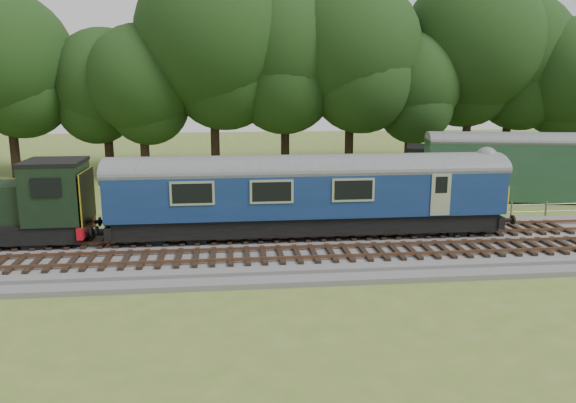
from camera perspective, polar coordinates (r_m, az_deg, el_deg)
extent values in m
plane|color=#526625|center=(24.90, -7.53, -5.36)|extent=(120.00, 120.00, 0.00)
cube|color=#4C4C4F|center=(24.84, -7.54, -4.98)|extent=(70.00, 7.00, 0.35)
cube|color=brown|center=(25.41, -7.53, -3.85)|extent=(66.50, 0.07, 0.14)
cube|color=brown|center=(26.79, -7.47, -3.00)|extent=(66.50, 0.07, 0.14)
cube|color=brown|center=(22.54, -7.68, -5.95)|extent=(66.50, 0.07, 0.14)
cube|color=brown|center=(23.91, -7.60, -4.88)|extent=(66.50, 0.07, 0.14)
cube|color=black|center=(26.20, 2.03, -1.96)|extent=(17.46, 2.52, 0.85)
cube|color=#0E264D|center=(25.89, 2.06, 1.10)|extent=(18.00, 2.80, 2.05)
cube|color=yellow|center=(28.67, 20.19, 0.67)|extent=(0.06, 2.74, 1.30)
cube|color=black|center=(27.74, 14.40, -1.97)|extent=(2.60, 2.00, 0.55)
cube|color=black|center=(26.10, -11.14, -2.70)|extent=(2.60, 2.00, 0.55)
cube|color=black|center=(26.68, -22.49, 0.88)|extent=(2.40, 2.55, 2.60)
cube|color=#A00C17|center=(26.71, -19.78, -2.42)|extent=(0.25, 2.60, 0.55)
cube|color=yellow|center=(26.37, -19.71, 0.53)|extent=(0.06, 2.55, 2.30)
imported|color=#EE5B0C|center=(25.71, -17.49, -2.61)|extent=(0.60, 0.41, 1.59)
cube|color=#1B3C24|center=(39.18, 25.87, 2.88)|extent=(16.68, 6.13, 3.70)
cube|color=#1B3C24|center=(41.97, 14.26, 3.39)|extent=(3.99, 3.99, 2.63)
cube|color=black|center=(41.78, 14.36, 5.32)|extent=(4.39, 4.39, 0.21)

